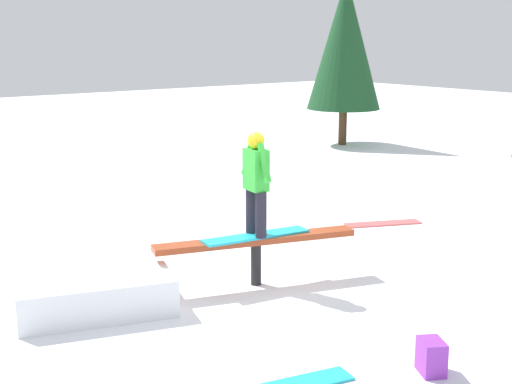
{
  "coord_description": "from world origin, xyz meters",
  "views": [
    {
      "loc": [
        -5.41,
        -7.07,
        3.24
      ],
      "look_at": [
        0.0,
        0.0,
        1.25
      ],
      "focal_mm": 50.0,
      "sensor_mm": 36.0,
      "label": 1
    }
  ],
  "objects_px": {
    "rail_feature": "(256,244)",
    "loose_snowboard_coral": "(383,224)",
    "pine_tree_far": "(345,43)",
    "backpack_on_snow": "(431,357)",
    "main_rider_on_rail": "(256,186)"
  },
  "relations": [
    {
      "from": "rail_feature",
      "to": "pine_tree_far",
      "type": "height_order",
      "value": "pine_tree_far"
    },
    {
      "from": "loose_snowboard_coral",
      "to": "pine_tree_far",
      "type": "relative_size",
      "value": 0.28
    },
    {
      "from": "rail_feature",
      "to": "loose_snowboard_coral",
      "type": "bearing_deg",
      "value": 33.92
    },
    {
      "from": "rail_feature",
      "to": "main_rider_on_rail",
      "type": "bearing_deg",
      "value": 0.0
    },
    {
      "from": "rail_feature",
      "to": "pine_tree_far",
      "type": "distance_m",
      "value": 12.56
    },
    {
      "from": "backpack_on_snow",
      "to": "pine_tree_far",
      "type": "height_order",
      "value": "pine_tree_far"
    },
    {
      "from": "rail_feature",
      "to": "loose_snowboard_coral",
      "type": "distance_m",
      "value": 3.78
    },
    {
      "from": "main_rider_on_rail",
      "to": "backpack_on_snow",
      "type": "height_order",
      "value": "main_rider_on_rail"
    },
    {
      "from": "backpack_on_snow",
      "to": "main_rider_on_rail",
      "type": "bearing_deg",
      "value": -153.88
    },
    {
      "from": "loose_snowboard_coral",
      "to": "pine_tree_far",
      "type": "distance_m",
      "value": 9.51
    },
    {
      "from": "pine_tree_far",
      "to": "loose_snowboard_coral",
      "type": "bearing_deg",
      "value": -129.69
    },
    {
      "from": "main_rider_on_rail",
      "to": "pine_tree_far",
      "type": "distance_m",
      "value": 12.43
    },
    {
      "from": "backpack_on_snow",
      "to": "pine_tree_far",
      "type": "relative_size",
      "value": 0.07
    },
    {
      "from": "main_rider_on_rail",
      "to": "backpack_on_snow",
      "type": "distance_m",
      "value": 3.25
    },
    {
      "from": "main_rider_on_rail",
      "to": "pine_tree_far",
      "type": "xyz_separation_m",
      "value": [
        9.36,
        8.02,
        1.62
      ]
    }
  ]
}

